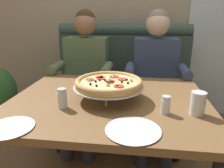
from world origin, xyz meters
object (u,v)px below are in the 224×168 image
at_px(booth_bench, 121,94).
at_px(drinking_glass, 198,104).
at_px(shaker_parmesan, 166,106).
at_px(potted_plant, 0,96).
at_px(diner_left, 85,72).
at_px(plate_near_right, 10,126).
at_px(diner_right, 155,74).
at_px(shaker_pepper_flakes, 62,100).
at_px(pizza, 109,83).
at_px(patio_chair, 215,62).
at_px(dining_table, 109,111).
at_px(plate_near_left, 133,129).

distance_m(booth_bench, drinking_glass, 1.27).
bearing_deg(shaker_parmesan, potted_plant, 150.38).
bearing_deg(shaker_parmesan, diner_left, 127.35).
xyz_separation_m(shaker_parmesan, plate_near_right, (-0.72, -0.25, -0.03)).
xyz_separation_m(drinking_glass, potted_plant, (-1.78, 0.91, -0.40)).
xyz_separation_m(diner_right, shaker_parmesan, (-0.01, -0.85, 0.06)).
distance_m(plate_near_right, drinking_glass, 0.92).
bearing_deg(shaker_pepper_flakes, plate_near_right, -124.14).
bearing_deg(shaker_parmesan, pizza, 153.67).
distance_m(diner_right, shaker_parmesan, 0.86).
xyz_separation_m(diner_left, patio_chair, (1.66, 1.46, -0.19)).
xyz_separation_m(dining_table, plate_near_left, (0.16, -0.36, 0.09)).
height_order(plate_near_right, potted_plant, plate_near_right).
bearing_deg(patio_chair, plate_near_left, -115.01).
height_order(booth_bench, dining_table, booth_bench).
height_order(diner_left, diner_right, same).
height_order(pizza, shaker_pepper_flakes, pizza).
distance_m(plate_near_right, patio_chair, 3.10).
height_order(booth_bench, diner_left, diner_left).
distance_m(booth_bench, shaker_parmesan, 1.22).
height_order(plate_near_right, patio_chair, patio_chair).
bearing_deg(plate_near_right, booth_bench, 73.70).
bearing_deg(pizza, drinking_glass, -17.35).
bearing_deg(booth_bench, patio_chair, 41.93).
distance_m(diner_left, plate_near_left, 1.16).
relative_size(plate_near_left, patio_chair, 0.29).
relative_size(diner_right, potted_plant, 1.82).
height_order(diner_left, patio_chair, diner_left).
height_order(shaker_pepper_flakes, plate_near_left, shaker_pepper_flakes).
relative_size(diner_left, potted_plant, 1.82).
xyz_separation_m(dining_table, shaker_parmesan, (0.32, -0.17, 0.13)).
height_order(dining_table, plate_near_right, plate_near_right).
relative_size(dining_table, potted_plant, 1.72).
relative_size(shaker_parmesan, plate_near_left, 0.38).
height_order(diner_left, plate_near_left, diner_left).
relative_size(diner_left, plate_near_left, 5.04).
xyz_separation_m(diner_left, plate_near_left, (0.49, -1.05, 0.03)).
relative_size(dining_table, plate_near_left, 4.76).
relative_size(dining_table, patio_chair, 1.40).
distance_m(shaker_pepper_flakes, drinking_glass, 0.72).
height_order(shaker_parmesan, drinking_glass, drinking_glass).
distance_m(diner_left, shaker_pepper_flakes, 0.87).
distance_m(booth_bench, plate_near_left, 1.37).
relative_size(diner_left, drinking_glass, 10.37).
relative_size(booth_bench, shaker_pepper_flakes, 12.94).
bearing_deg(shaker_parmesan, diner_right, 89.48).
relative_size(booth_bench, potted_plant, 2.09).
distance_m(plate_near_left, patio_chair, 2.79).
bearing_deg(plate_near_left, dining_table, 113.78).
height_order(shaker_pepper_flakes, drinking_glass, drinking_glass).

